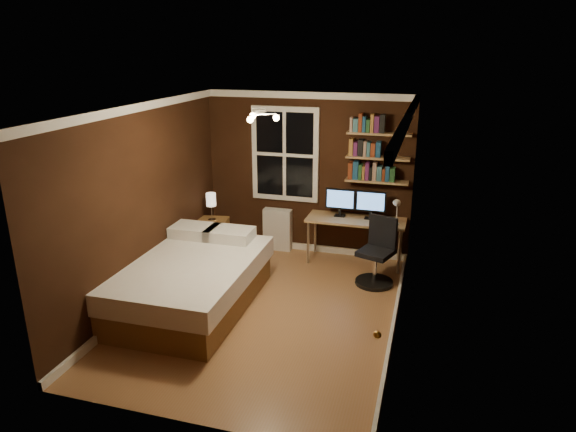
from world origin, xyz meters
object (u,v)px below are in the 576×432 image
(monitor_left, at_px, (340,203))
(monitor_right, at_px, (371,205))
(radiator, at_px, (278,229))
(nightstand, at_px, (213,237))
(office_chair, at_px, (377,259))
(desk_lamp, at_px, (397,211))
(bedside_lamp, at_px, (211,207))
(bed, at_px, (187,281))
(desk, at_px, (356,223))

(monitor_left, bearing_deg, monitor_right, 0.00)
(radiator, height_order, monitor_right, monitor_right)
(nightstand, bearing_deg, office_chair, -16.92)
(desk_lamp, bearing_deg, monitor_left, 164.88)
(office_chair, bearing_deg, bedside_lamp, -167.99)
(bed, relative_size, monitor_left, 5.05)
(desk_lamp, relative_size, office_chair, 0.47)
(radiator, xyz_separation_m, office_chair, (1.68, -0.81, 0.01))
(desk, bearing_deg, nightstand, -172.34)
(monitor_right, bearing_deg, office_chair, -74.05)
(bedside_lamp, relative_size, office_chair, 0.46)
(bedside_lamp, xyz_separation_m, radiator, (0.92, 0.47, -0.44))
(nightstand, distance_m, desk, 2.25)
(nightstand, bearing_deg, monitor_left, 1.35)
(bed, bearing_deg, radiator, 74.93)
(monitor_left, distance_m, desk_lamp, 0.88)
(bed, xyz_separation_m, desk, (1.82, 1.92, 0.31))
(radiator, bearing_deg, bedside_lamp, -152.97)
(bed, relative_size, bedside_lamp, 5.18)
(monitor_right, relative_size, desk_lamp, 1.02)
(bed, bearing_deg, monitor_left, 51.44)
(bed, xyz_separation_m, desk_lamp, (2.42, 1.77, 0.59))
(nightstand, bearing_deg, bedside_lamp, 0.00)
(monitor_left, relative_size, desk_lamp, 1.02)
(desk, relative_size, monitor_right, 3.27)
(nightstand, relative_size, monitor_left, 1.26)
(bed, distance_m, monitor_left, 2.60)
(nightstand, relative_size, monitor_right, 1.26)
(bedside_lamp, distance_m, office_chair, 2.66)
(desk_lamp, bearing_deg, nightstand, -177.15)
(bed, distance_m, nightstand, 1.67)
(radiator, xyz_separation_m, desk_lamp, (1.87, -0.33, 0.57))
(bedside_lamp, distance_m, radiator, 1.13)
(nightstand, distance_m, monitor_right, 2.50)
(desk, height_order, office_chair, office_chair)
(nightstand, bearing_deg, desk_lamp, -6.56)
(desk_lamp, bearing_deg, radiator, 169.94)
(nightstand, relative_size, office_chair, 0.60)
(desk, height_order, monitor_left, monitor_left)
(desk_lamp, xyz_separation_m, office_chair, (-0.19, -0.48, -0.56))
(bedside_lamp, relative_size, desk_lamp, 0.99)
(nightstand, xyz_separation_m, desk_lamp, (2.79, 0.14, 0.63))
(radiator, height_order, desk_lamp, desk_lamp)
(desk_lamp, bearing_deg, desk, 165.17)
(nightstand, height_order, monitor_right, monitor_right)
(bedside_lamp, distance_m, monitor_right, 2.43)
(monitor_left, bearing_deg, bed, -128.13)
(desk_lamp, height_order, office_chair, desk_lamp)
(nightstand, height_order, bedside_lamp, bedside_lamp)
(monitor_left, distance_m, office_chair, 1.12)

